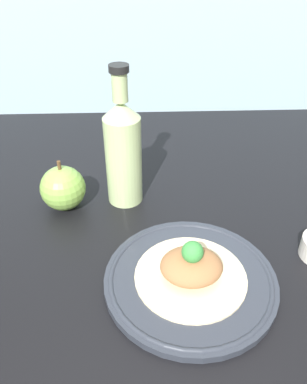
{
  "coord_description": "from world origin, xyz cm",
  "views": [
    {
      "loc": [
        -6.39,
        -54.43,
        45.88
      ],
      "look_at": [
        -4.35,
        -3.41,
        9.56
      ],
      "focal_mm": 35.0,
      "sensor_mm": 36.0,
      "label": 1
    }
  ],
  "objects_px": {
    "plate": "(190,279)",
    "cider_bottle": "(123,151)",
    "apple": "(63,188)",
    "plated_food": "(191,268)"
  },
  "relations": [
    {
      "from": "cider_bottle",
      "to": "apple",
      "type": "relative_size",
      "value": 2.61
    },
    {
      "from": "plated_food",
      "to": "cider_bottle",
      "type": "xyz_separation_m",
      "value": [
        -0.11,
        0.23,
        0.08
      ]
    },
    {
      "from": "cider_bottle",
      "to": "plate",
      "type": "bearing_deg",
      "value": -65.17
    },
    {
      "from": "plate",
      "to": "cider_bottle",
      "type": "xyz_separation_m",
      "value": [
        -0.11,
        0.23,
        0.1
      ]
    },
    {
      "from": "plated_food",
      "to": "apple",
      "type": "bearing_deg",
      "value": 137.39
    },
    {
      "from": "plated_food",
      "to": "plate",
      "type": "bearing_deg",
      "value": 0.0
    },
    {
      "from": "plate",
      "to": "cider_bottle",
      "type": "distance_m",
      "value": 0.27
    },
    {
      "from": "plate",
      "to": "apple",
      "type": "xyz_separation_m",
      "value": [
        -0.23,
        0.21,
        0.04
      ]
    },
    {
      "from": "plated_food",
      "to": "apple",
      "type": "xyz_separation_m",
      "value": [
        -0.23,
        0.21,
        0.01
      ]
    },
    {
      "from": "plate",
      "to": "cider_bottle",
      "type": "bearing_deg",
      "value": 114.83
    }
  ]
}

